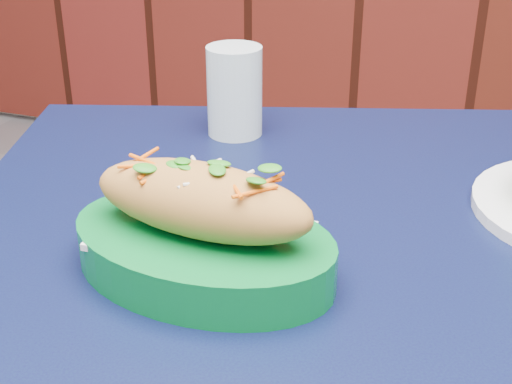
% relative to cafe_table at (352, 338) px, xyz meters
% --- Properties ---
extents(cafe_table, '(1.01, 1.01, 0.75)m').
position_rel_cafe_table_xyz_m(cafe_table, '(0.00, 0.00, 0.00)').
color(cafe_table, black).
rests_on(cafe_table, ground).
extents(banh_mi_basket, '(0.25, 0.17, 0.11)m').
position_rel_cafe_table_xyz_m(banh_mi_basket, '(-0.12, -0.07, 0.13)').
color(banh_mi_basket, '#056B29').
rests_on(banh_mi_basket, cafe_table).
extents(water_glass, '(0.07, 0.07, 0.11)m').
position_rel_cafe_table_xyz_m(water_glass, '(-0.22, 0.25, 0.14)').
color(water_glass, silver).
rests_on(water_glass, cafe_table).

